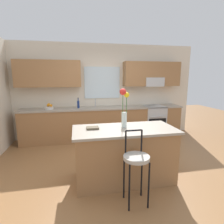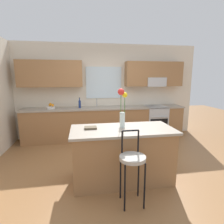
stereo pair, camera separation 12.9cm
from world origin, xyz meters
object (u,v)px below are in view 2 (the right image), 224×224
(cookbook, at_px, (91,128))
(kitchen_island, at_px, (122,154))
(bar_stool_near, at_px, (132,161))
(flower_vase, at_px, (122,107))
(bottle_olive_oil, at_px, (80,104))
(fruit_bowl_oranges, at_px, (51,107))
(oven_range, at_px, (155,121))

(cookbook, bearing_deg, kitchen_island, -8.42)
(bar_stool_near, distance_m, flower_vase, 0.94)
(cookbook, bearing_deg, flower_vase, -0.25)
(cookbook, relative_size, bottle_olive_oil, 0.69)
(kitchen_island, relative_size, cookbook, 8.55)
(bar_stool_near, relative_size, fruit_bowl_oranges, 4.34)
(fruit_bowl_oranges, bearing_deg, bottle_olive_oil, -0.26)
(flower_vase, xyz_separation_m, cookbook, (-0.53, 0.00, -0.33))
(cookbook, distance_m, bottle_olive_oil, 2.14)
(flower_vase, distance_m, fruit_bowl_oranges, 2.63)
(fruit_bowl_oranges, bearing_deg, oven_range, -0.54)
(bottle_olive_oil, bearing_deg, kitchen_island, -71.85)
(fruit_bowl_oranges, bearing_deg, flower_vase, -54.85)
(oven_range, xyz_separation_m, bottle_olive_oil, (-2.21, 0.02, 0.57))
(fruit_bowl_oranges, xyz_separation_m, bottle_olive_oil, (0.77, -0.00, 0.07))
(kitchen_island, distance_m, cookbook, 0.71)
(bar_stool_near, height_order, flower_vase, flower_vase)
(flower_vase, relative_size, fruit_bowl_oranges, 2.74)
(cookbook, bearing_deg, bottle_olive_oil, 95.26)
(fruit_bowl_oranges, bearing_deg, cookbook, -65.56)
(oven_range, bearing_deg, bar_stool_near, -118.06)
(oven_range, bearing_deg, cookbook, -133.81)
(kitchen_island, bearing_deg, flower_vase, 84.68)
(oven_range, height_order, cookbook, cookbook)
(flower_vase, relative_size, bottle_olive_oil, 2.29)
(kitchen_island, distance_m, flower_vase, 0.81)
(flower_vase, bearing_deg, fruit_bowl_oranges, 125.15)
(oven_range, height_order, bottle_olive_oil, bottle_olive_oil)
(oven_range, bearing_deg, kitchen_island, -124.35)
(kitchen_island, xyz_separation_m, bar_stool_near, (0.00, -0.62, 0.17))
(kitchen_island, height_order, bottle_olive_oil, bottle_olive_oil)
(oven_range, xyz_separation_m, bar_stool_near, (-1.49, -2.80, 0.18))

